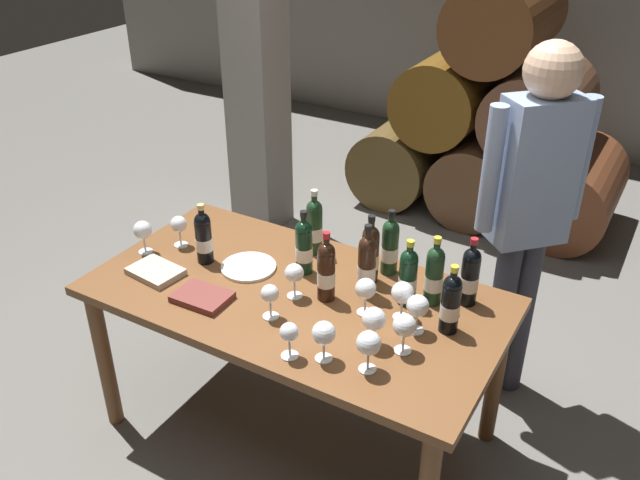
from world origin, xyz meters
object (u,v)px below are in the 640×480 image
object	(u,v)px
tasting_notebook	(156,272)
wine_glass_1	(374,320)
wine_bottle_9	(390,246)
wine_glass_8	(294,274)
wine_bottle_1	(304,246)
wine_bottle_5	(314,226)
wine_bottle_4	(370,253)
wine_glass_3	(289,334)
dining_table	(296,311)
wine_glass_5	(402,294)
wine_bottle_3	(434,275)
wine_bottle_10	(451,303)
wine_bottle_2	(408,276)
sommelier_presenting	(531,200)
leather_ledger	(202,297)
wine_glass_10	(369,344)
wine_glass_4	(366,289)
wine_glass_2	(418,307)
wine_bottle_0	(470,276)
wine_glass_6	(179,225)
wine_bottle_6	(367,265)
wine_glass_9	(324,334)
wine_bottle_8	(204,237)
wine_glass_0	(270,295)
serving_plate	(249,267)
wine_bottle_7	(326,271)
wine_glass_7	(404,326)

from	to	relation	value
tasting_notebook	wine_glass_1	bearing A→B (deg)	9.17
wine_bottle_9	wine_glass_1	size ratio (longest dim) A/B	1.85
wine_glass_8	tasting_notebook	distance (m)	0.63
wine_bottle_1	wine_bottle_5	xyz separation A→B (m)	(-0.05, 0.16, 0.01)
wine_bottle_4	wine_glass_3	distance (m)	0.59
dining_table	wine_glass_5	bearing A→B (deg)	7.86
wine_bottle_3	wine_bottle_10	distance (m)	0.19
wine_glass_5	wine_glass_8	xyz separation A→B (m)	(-0.43, -0.09, -0.01)
wine_bottle_2	sommelier_presenting	bearing A→B (deg)	62.95
wine_glass_1	leather_ledger	xyz separation A→B (m)	(-0.72, -0.09, -0.10)
wine_glass_10	wine_bottle_3	bearing A→B (deg)	85.77
wine_bottle_5	wine_glass_4	xyz separation A→B (m)	(0.41, -0.30, -0.02)
wine_bottle_3	wine_glass_2	xyz separation A→B (m)	(0.02, -0.21, -0.02)
wine_bottle_0	wine_glass_5	distance (m)	0.29
wine_glass_6	leather_ledger	bearing A→B (deg)	-38.92
wine_bottle_6	wine_glass_9	xyz separation A→B (m)	(0.06, -0.44, -0.02)
wine_glass_3	sommelier_presenting	size ratio (longest dim) A/B	0.08
wine_bottle_8	wine_glass_6	size ratio (longest dim) A/B	1.88
wine_bottle_8	wine_glass_1	size ratio (longest dim) A/B	1.74
wine_glass_0	wine_glass_6	xyz separation A→B (m)	(-0.67, 0.25, 0.00)
wine_bottle_2	wine_glass_6	world-z (taller)	wine_bottle_2
wine_glass_2	serving_plate	bearing A→B (deg)	176.96
dining_table	wine_bottle_9	bearing A→B (deg)	52.09
wine_bottle_2	wine_bottle_6	bearing A→B (deg)	-171.78
wine_glass_8	wine_bottle_8	bearing A→B (deg)	176.12
wine_glass_2	leather_ledger	xyz separation A→B (m)	(-0.82, -0.25, -0.10)
wine_bottle_7	wine_bottle_2	bearing A→B (deg)	24.81
wine_bottle_4	wine_bottle_2	bearing A→B (deg)	-19.00
wine_glass_5	wine_bottle_10	bearing A→B (deg)	5.83
wine_bottle_3	wine_bottle_9	xyz separation A→B (m)	(-0.25, 0.12, -0.00)
wine_bottle_9	wine_glass_2	world-z (taller)	wine_bottle_9
wine_glass_8	wine_glass_10	bearing A→B (deg)	-28.73
wine_bottle_6	wine_glass_4	bearing A→B (deg)	-64.41
wine_glass_4	wine_glass_7	bearing A→B (deg)	-31.83
wine_glass_7	leather_ledger	distance (m)	0.84
wine_bottle_4	leather_ledger	size ratio (longest dim) A/B	1.40
wine_bottle_6	leather_ledger	world-z (taller)	wine_bottle_6
wine_glass_9	leather_ledger	xyz separation A→B (m)	(-0.61, 0.07, -0.10)
wine_bottle_2	wine_glass_2	bearing A→B (deg)	-55.03
wine_bottle_3	wine_glass_10	size ratio (longest dim) A/B	1.85
wine_bottle_2	wine_bottle_3	world-z (taller)	wine_bottle_3
wine_bottle_3	tasting_notebook	size ratio (longest dim) A/B	1.36
wine_glass_5	tasting_notebook	world-z (taller)	wine_glass_5
wine_glass_1	wine_glass_10	bearing A→B (deg)	-70.69
wine_bottle_1	wine_glass_2	xyz separation A→B (m)	(0.58, -0.14, -0.02)
wine_bottle_5	wine_glass_5	world-z (taller)	wine_bottle_5
wine_glass_5	wine_glass_6	xyz separation A→B (m)	(-1.10, -0.00, -0.01)
wine_bottle_1	wine_glass_9	xyz separation A→B (m)	(0.36, -0.46, -0.01)
wine_bottle_4	serving_plate	world-z (taller)	wine_bottle_4
wine_bottle_3	wine_glass_5	distance (m)	0.17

